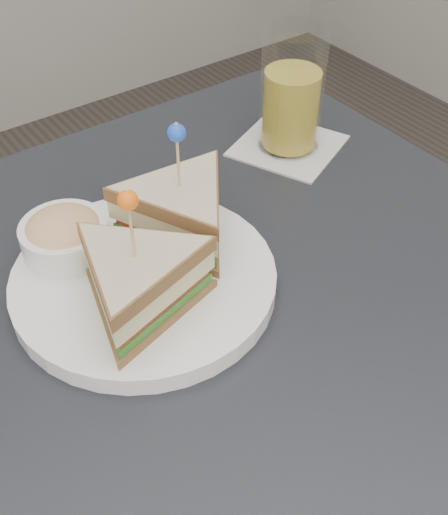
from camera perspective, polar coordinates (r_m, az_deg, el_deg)
table at (r=0.75m, az=-0.17°, el=-7.87°), size 0.80×0.80×0.75m
plate_meal at (r=0.68m, az=-6.79°, el=0.50°), size 0.35×0.35×0.17m
drink_set at (r=0.89m, az=5.99°, el=13.82°), size 0.18×0.18×0.17m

